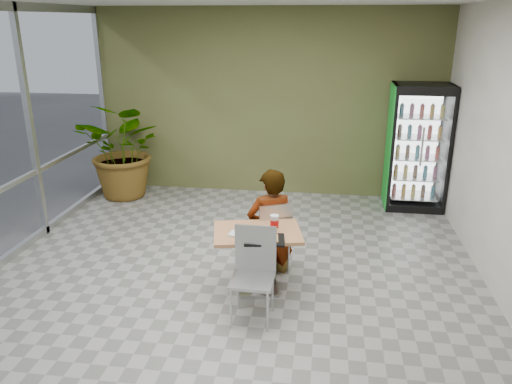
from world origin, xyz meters
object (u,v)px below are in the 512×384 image
cafeteria_tray (264,240)px  beverage_fridge (417,147)px  dining_table (257,248)px  soda_cup (274,223)px  potted_plant (126,150)px  seated_woman (270,233)px  chair_far (273,232)px  chair_near (254,266)px

cafeteria_tray → beverage_fridge: (2.08, 3.36, 0.25)m
dining_table → soda_cup: soda_cup is taller
dining_table → potted_plant: size_ratio=0.64×
beverage_fridge → seated_woman: bearing=-128.8°
beverage_fridge → potted_plant: size_ratio=1.20×
chair_far → chair_near: bearing=59.9°
beverage_fridge → soda_cup: bearing=-123.1°
chair_near → cafeteria_tray: bearing=73.6°
seated_woman → dining_table: bearing=55.7°
chair_near → potted_plant: bearing=130.0°
dining_table → potted_plant: 4.01m
seated_woman → potted_plant: potted_plant is taller
soda_cup → chair_far: bearing=97.4°
seated_woman → potted_plant: bearing=-65.3°
dining_table → soda_cup: 0.36m
beverage_fridge → potted_plant: (-4.90, -0.18, -0.17)m
soda_cup → potted_plant: bearing=135.3°
soda_cup → potted_plant: (-2.90, 2.87, 0.01)m
chair_near → beverage_fridge: (2.15, 3.60, 0.44)m
dining_table → potted_plant: (-2.71, 2.93, 0.31)m
dining_table → chair_near: size_ratio=1.10×
soda_cup → cafeteria_tray: soda_cup is taller
potted_plant → beverage_fridge: bearing=2.1°
chair_near → chair_far: bearing=85.7°
chair_far → beverage_fridge: bearing=-152.7°
soda_cup → cafeteria_tray: (-0.07, -0.31, -0.07)m
seated_woman → cafeteria_tray: size_ratio=3.80×
chair_near → beverage_fridge: bearing=60.4°
seated_woman → cafeteria_tray: seated_woman is taller
chair_far → soda_cup: (0.05, -0.42, 0.29)m
chair_far → cafeteria_tray: chair_far is taller
chair_near → potted_plant: (-2.75, 3.42, 0.27)m
soda_cup → potted_plant: size_ratio=0.10×
chair_far → soda_cup: 0.52m
potted_plant → soda_cup: bearing=-44.7°
dining_table → beverage_fridge: (2.19, 3.11, 0.48)m
chair_near → soda_cup: 0.63m
soda_cup → cafeteria_tray: bearing=-103.0°
cafeteria_tray → potted_plant: size_ratio=0.25×
dining_table → seated_woman: 0.53m
chair_near → potted_plant: potted_plant is taller
seated_woman → cafeteria_tray: 0.81m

